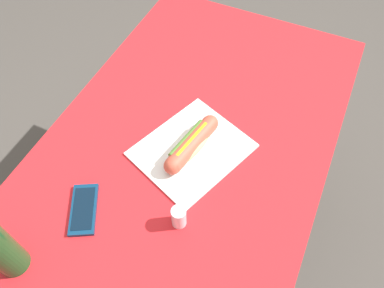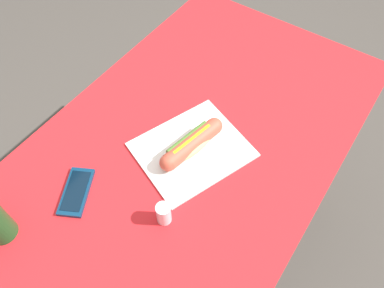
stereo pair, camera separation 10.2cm
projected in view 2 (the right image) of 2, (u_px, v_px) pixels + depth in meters
name	position (u px, v px, depth m)	size (l,w,h in m)	color
ground_plane	(193.00, 235.00, 1.68)	(6.00, 6.00, 0.00)	#47423D
dining_table	(194.00, 162.00, 1.19)	(1.22, 0.76, 0.75)	brown
paper_wrapper	(192.00, 150.00, 1.04)	(0.29, 0.24, 0.01)	silver
hot_dog	(192.00, 144.00, 1.02)	(0.22, 0.09, 0.05)	#E5BC75
cell_phone	(76.00, 192.00, 0.96)	(0.15, 0.12, 0.01)	#0A2D4C
salt_shaker	(164.00, 214.00, 0.90)	(0.04, 0.04, 0.06)	silver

